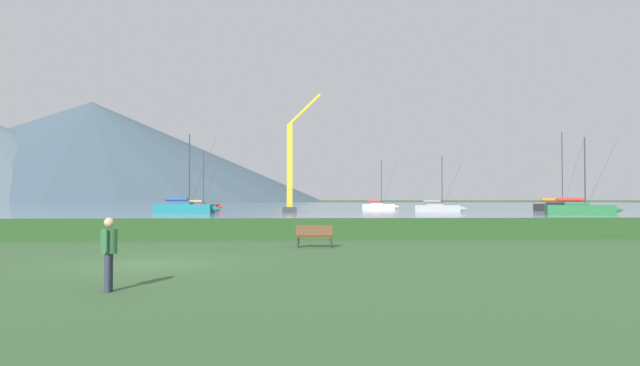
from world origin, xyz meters
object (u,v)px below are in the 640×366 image
sailboat_slip_4 (185,208)px  person_standing_walker (109,248)px  sailboat_slip_1 (439,208)px  sailboat_slip_6 (379,206)px  sailboat_slip_0 (581,209)px  sailboat_slip_2 (201,207)px  dock_crane (291,174)px  park_bench_near_path (314,235)px  sailboat_slip_5 (559,207)px

sailboat_slip_4 → person_standing_walker: sailboat_slip_4 is taller
sailboat_slip_1 → person_standing_walker: sailboat_slip_1 is taller
sailboat_slip_4 → sailboat_slip_6: sailboat_slip_4 is taller
sailboat_slip_6 → sailboat_slip_0: bearing=-54.0°
sailboat_slip_6 → person_standing_walker: sailboat_slip_6 is taller
sailboat_slip_2 → person_standing_walker: (11.30, -88.27, 0.36)m
sailboat_slip_6 → dock_crane: dock_crane is taller
sailboat_slip_0 → sailboat_slip_2: size_ratio=0.94×
sailboat_slip_2 → dock_crane: dock_crane is taller
sailboat_slip_4 → park_bench_near_path: size_ratio=6.78×
sailboat_slip_0 → dock_crane: bearing=174.7°
sailboat_slip_6 → sailboat_slip_4: bearing=-127.9°
sailboat_slip_5 → sailboat_slip_6: 31.26m
sailboat_slip_1 → sailboat_slip_2: bearing=175.9°
sailboat_slip_1 → sailboat_slip_2: sailboat_slip_2 is taller
sailboat_slip_0 → sailboat_slip_1: 20.61m
sailboat_slip_4 → sailboat_slip_6: bearing=50.9°
sailboat_slip_2 → person_standing_walker: sailboat_slip_2 is taller
sailboat_slip_2 → sailboat_slip_5: (57.75, -10.47, 0.11)m
park_bench_near_path → sailboat_slip_5: bearing=63.3°
sailboat_slip_1 → sailboat_slip_2: 40.40m
sailboat_slip_5 → sailboat_slip_0: bearing=-88.8°
sailboat_slip_0 → sailboat_slip_5: size_ratio=0.76×
sailboat_slip_5 → park_bench_near_path: 78.25m
sailboat_slip_1 → sailboat_slip_6: size_ratio=0.90×
sailboat_slip_5 → dock_crane: 43.32m
sailboat_slip_0 → park_bench_near_path: size_ratio=6.00×
sailboat_slip_2 → sailboat_slip_6: 32.48m
sailboat_slip_2 → sailboat_slip_1: bearing=-13.2°
park_bench_near_path → person_standing_walker: (-5.04, -11.40, 0.44)m
sailboat_slip_5 → person_standing_walker: size_ratio=7.59×
sailboat_slip_1 → person_standing_walker: (-25.90, -72.50, 0.36)m
sailboat_slip_6 → person_standing_walker: bearing=-92.5°
dock_crane → sailboat_slip_1: bearing=5.7°
person_standing_walker → sailboat_slip_1: bearing=70.0°
sailboat_slip_5 → dock_crane: bearing=-150.1°
sailboat_slip_2 → park_bench_near_path: bearing=-68.2°
sailboat_slip_1 → sailboat_slip_6: 23.28m
sailboat_slip_6 → dock_crane: (-16.40, -24.83, 4.93)m
person_standing_walker → sailboat_slip_4: bearing=98.3°
sailboat_slip_0 → sailboat_slip_6: size_ratio=1.04×
dock_crane → person_standing_walker: bearing=-93.3°
sailboat_slip_0 → sailboat_slip_5: (7.02, 20.84, -0.01)m
sailboat_slip_6 → dock_crane: 30.16m
sailboat_slip_1 → sailboat_slip_0: bearing=-30.1°
sailboat_slip_1 → sailboat_slip_6: sailboat_slip_6 is taller
sailboat_slip_4 → sailboat_slip_0: bearing=-3.1°
sailboat_slip_1 → dock_crane: dock_crane is taller
sailboat_slip_0 → sailboat_slip_2: sailboat_slip_2 is taller
sailboat_slip_1 → park_bench_near_path: 64.56m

